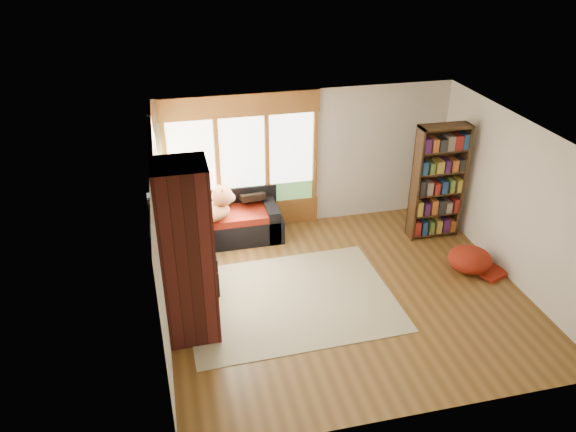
{
  "coord_description": "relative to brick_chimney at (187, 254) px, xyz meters",
  "views": [
    {
      "loc": [
        -2.53,
        -6.81,
        5.27
      ],
      "look_at": [
        -0.7,
        1.02,
        0.95
      ],
      "focal_mm": 35.0,
      "sensor_mm": 36.0,
      "label": 1
    }
  ],
  "objects": [
    {
      "name": "wall_left",
      "position": [
        -0.35,
        0.35,
        0.0
      ],
      "size": [
        0.04,
        5.0,
        2.6
      ],
      "primitive_type": "cube",
      "color": "silver",
      "rests_on": "ground"
    },
    {
      "name": "wall_right",
      "position": [
        5.15,
        0.35,
        0.0
      ],
      "size": [
        0.04,
        5.0,
        2.6
      ],
      "primitive_type": "cube",
      "color": "silver",
      "rests_on": "ground"
    },
    {
      "name": "pouf",
      "position": [
        4.63,
        0.55,
        -1.09
      ],
      "size": [
        0.88,
        0.88,
        0.39
      ],
      "primitive_type": "ellipsoid",
      "rotation": [
        0.0,
        0.0,
        -0.24
      ],
      "color": "maroon",
      "rests_on": "area_rug"
    },
    {
      "name": "sectional_sofa",
      "position": [
        0.45,
        2.05,
        -1.0
      ],
      "size": [
        2.2,
        2.2,
        0.8
      ],
      "rotation": [
        0.0,
        0.0,
        0.01
      ],
      "color": "black",
      "rests_on": "ground"
    },
    {
      "name": "floor",
      "position": [
        2.4,
        0.35,
        -1.3
      ],
      "size": [
        5.5,
        5.5,
        0.0
      ],
      "primitive_type": "plane",
      "color": "brown",
      "rests_on": "ground"
    },
    {
      "name": "bookshelf",
      "position": [
        4.54,
        1.77,
        -0.23
      ],
      "size": [
        0.92,
        0.31,
        2.14
      ],
      "color": "#3C2514",
      "rests_on": "ground"
    },
    {
      "name": "roller_blind",
      "position": [
        -0.29,
        2.38,
        0.45
      ],
      "size": [
        0.03,
        0.72,
        0.9
      ],
      "primitive_type": "cube",
      "color": "#7EA066",
      "rests_on": "wall_left"
    },
    {
      "name": "wall_front",
      "position": [
        2.4,
        -2.15,
        0.0
      ],
      "size": [
        5.5,
        0.04,
        2.6
      ],
      "primitive_type": "cube",
      "color": "silver",
      "rests_on": "ground"
    },
    {
      "name": "dog_brindle",
      "position": [
        -0.0,
        1.3,
        -0.53
      ],
      "size": [
        0.79,
        0.95,
        0.47
      ],
      "rotation": [
        0.0,
        0.0,
        1.97
      ],
      "color": "#3B2916",
      "rests_on": "sectional_sofa"
    },
    {
      "name": "throw_pillows",
      "position": [
        0.48,
        2.2,
        -0.54
      ],
      "size": [
        1.98,
        1.68,
        0.45
      ],
      "color": "black",
      "rests_on": "sectional_sofa"
    },
    {
      "name": "ceiling",
      "position": [
        2.4,
        0.35,
        1.3
      ],
      "size": [
        5.5,
        5.5,
        0.0
      ],
      "primitive_type": "plane",
      "color": "white"
    },
    {
      "name": "windows_back",
      "position": [
        1.2,
        2.82,
        0.05
      ],
      "size": [
        2.82,
        0.1,
        1.9
      ],
      "color": "#975E26",
      "rests_on": "wall_back"
    },
    {
      "name": "wall_back",
      "position": [
        2.4,
        2.85,
        0.0
      ],
      "size": [
        5.5,
        0.04,
        2.6
      ],
      "primitive_type": "cube",
      "color": "silver",
      "rests_on": "ground"
    },
    {
      "name": "area_rug",
      "position": [
        1.51,
        0.41,
        -1.29
      ],
      "size": [
        3.24,
        2.51,
        0.01
      ],
      "primitive_type": "cube",
      "rotation": [
        0.0,
        0.0,
        0.03
      ],
      "color": "beige",
      "rests_on": "ground"
    },
    {
      "name": "brick_chimney",
      "position": [
        0.0,
        0.0,
        0.0
      ],
      "size": [
        0.7,
        0.7,
        2.6
      ],
      "primitive_type": "cube",
      "color": "#471914",
      "rests_on": "ground"
    },
    {
      "name": "dog_tan",
      "position": [
        0.49,
        2.22,
        -0.5
      ],
      "size": [
        1.04,
        0.75,
        0.53
      ],
      "rotation": [
        0.0,
        0.0,
        0.19
      ],
      "color": "brown",
      "rests_on": "sectional_sofa"
    },
    {
      "name": "windows_left",
      "position": [
        -0.32,
        1.55,
        0.05
      ],
      "size": [
        0.1,
        2.62,
        1.9
      ],
      "color": "#975E26",
      "rests_on": "wall_left"
    }
  ]
}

